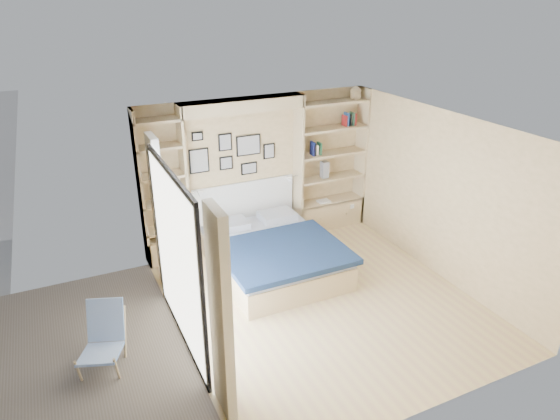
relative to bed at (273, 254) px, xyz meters
name	(u,v)px	position (x,y,z in m)	size (l,w,h in m)	color
ground	(320,300)	(0.25, -1.05, -0.28)	(4.50, 4.50, 0.00)	#D4BA7A
room_shell	(252,197)	(-0.13, 0.47, 0.79)	(4.50, 4.50, 4.50)	tan
bed	(273,254)	(0.00, 0.00, 0.00)	(1.81, 2.32, 1.07)	tan
photo_gallery	(231,153)	(-0.20, 1.17, 1.32)	(1.48, 0.02, 0.82)	black
reading_lamps	(246,185)	(-0.05, 0.95, 0.82)	(1.92, 0.12, 0.15)	silver
shelf_decor	(319,139)	(1.34, 1.02, 1.41)	(3.61, 0.23, 2.03)	#A51E1E
deck	(45,377)	(-3.35, -1.05, -0.28)	(3.20, 4.00, 0.05)	#6B5D4F
deck_chair	(103,338)	(-2.66, -1.10, 0.07)	(0.67, 0.84, 0.74)	tan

